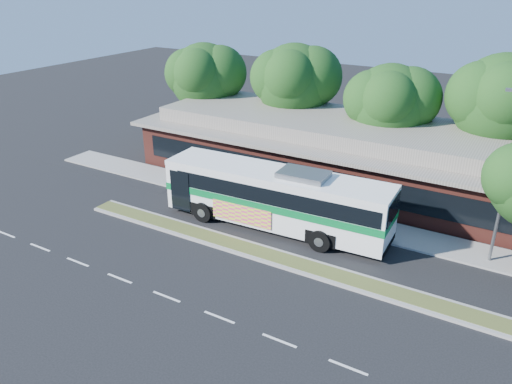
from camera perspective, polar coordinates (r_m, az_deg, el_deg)
ground at (r=26.23m, az=2.04°, el=-8.32°), size 120.00×120.00×0.00m
median_strip at (r=26.64m, az=2.66°, el=-7.59°), size 26.00×1.10×0.15m
sidewalk at (r=31.27m, az=7.68°, el=-2.76°), size 44.00×2.60×0.12m
parking_lot at (r=43.36m, az=-12.70°, el=4.49°), size 14.00×12.00×0.01m
plaza_building at (r=36.20m, az=12.02°, el=4.25°), size 33.20×11.20×4.45m
lamp_post at (r=27.15m, az=26.73°, el=1.72°), size 0.93×0.18×9.07m
tree_bg_a at (r=43.57m, az=-5.34°, el=13.06°), size 6.47×5.80×8.63m
tree_bg_b at (r=40.34m, az=5.05°, el=12.60°), size 6.69×6.00×9.00m
tree_bg_c at (r=36.84m, az=15.69°, el=9.86°), size 6.24×5.60×8.26m
tree_bg_d at (r=36.57m, az=27.04°, el=9.40°), size 6.91×6.20×9.37m
transit_bus at (r=28.99m, az=2.37°, el=-0.25°), size 13.76×3.64×3.83m
sedan at (r=36.15m, az=-4.56°, el=2.12°), size 4.50×2.52×1.23m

